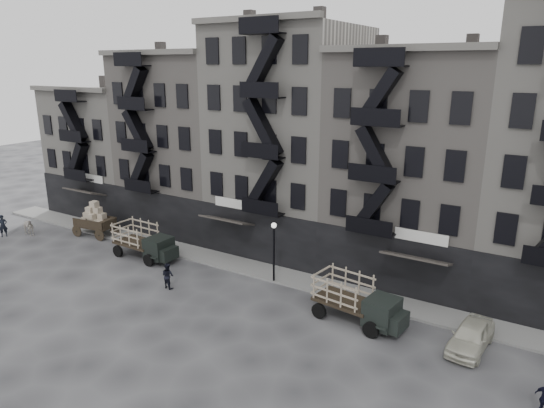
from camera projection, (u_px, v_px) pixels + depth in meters
The scene contains 14 objects.
ground at pixel (215, 287), 32.38m from camera, with size 140.00×140.00×0.00m, color #38383A.
sidewalk at pixel (247, 266), 35.43m from camera, with size 55.00×2.50×0.15m, color slate.
building_west at pixel (116, 150), 48.81m from camera, with size 10.00×11.35×13.20m.
building_midwest at pixel (192, 143), 43.37m from camera, with size 10.00×11.35×16.20m.
building_center at pixel (289, 141), 38.07m from camera, with size 10.00×11.35×18.20m.
building_mideast at pixel (415, 167), 33.32m from camera, with size 10.00×11.35×16.20m.
lamp_post at pixel (274, 244), 32.23m from camera, with size 0.36×0.36×4.28m.
horse at pixel (27, 227), 41.88m from camera, with size 0.83×1.83×1.54m, color beige.
wagon at pixel (94, 216), 41.67m from camera, with size 3.73×2.31×2.99m.
stake_truck_west at pixel (144, 239), 36.84m from camera, with size 5.39×2.34×2.68m.
stake_truck_east at pixel (357, 297), 27.56m from camera, with size 5.57×2.79×2.69m.
car_east at pixel (471, 336), 25.15m from camera, with size 1.69×4.19×1.43m, color beige.
pedestrian_west at pixel (3, 226), 41.56m from camera, with size 0.70×0.46×1.93m, color black.
pedestrian_mid at pixel (168, 276), 31.97m from camera, with size 0.85×0.66×1.75m, color black.
Camera 1 is at (18.70, -23.23, 14.28)m, focal length 32.00 mm.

